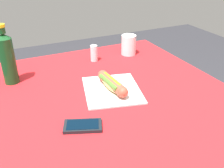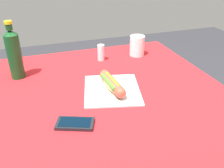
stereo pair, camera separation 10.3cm
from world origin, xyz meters
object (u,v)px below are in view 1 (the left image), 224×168
hot_dog (112,83)px  drinking_cup (129,45)px  salt_shaker (94,53)px  soda_bottle (7,58)px  cell_phone (83,126)px

hot_dog → drinking_cup: (0.33, -0.25, 0.02)m
salt_shaker → hot_dog: bearing=171.4°
hot_dog → drinking_cup: bearing=-37.8°
salt_shaker → soda_bottle: bearing=99.8°
cell_phone → salt_shaker: size_ratio=1.69×
hot_dog → cell_phone: (-0.18, 0.19, -0.03)m
drinking_cup → soda_bottle: bearing=97.1°
cell_phone → hot_dog: bearing=-46.4°
cell_phone → salt_shaker: 0.56m
soda_bottle → drinking_cup: 0.63m
cell_phone → salt_shaker: salt_shaker is taller
hot_dog → salt_shaker: bearing=-8.6°
hot_dog → cell_phone: size_ratio=1.51×
soda_bottle → drinking_cup: bearing=-82.9°
hot_dog → drinking_cup: 0.42m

